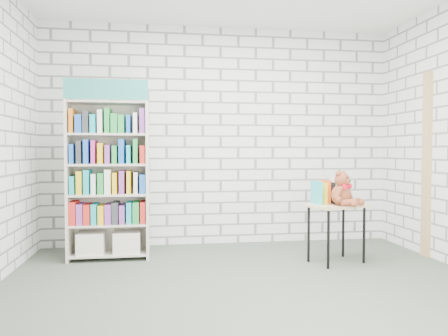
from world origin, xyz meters
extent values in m
plane|color=#434B3F|center=(0.00, 0.00, 0.00)|extent=(4.50, 4.50, 0.00)
cube|color=silver|center=(0.00, 2.00, 1.40)|extent=(4.50, 0.02, 2.80)
cube|color=silver|center=(0.00, -2.00, 1.40)|extent=(4.50, 0.02, 2.80)
cube|color=beige|center=(-1.77, 1.35, 0.88)|extent=(0.03, 0.34, 1.76)
cube|color=beige|center=(-0.92, 1.35, 0.88)|extent=(0.03, 0.34, 1.76)
cube|color=beige|center=(-1.35, 1.51, 0.88)|extent=(0.88, 0.02, 1.76)
cube|color=teal|center=(-1.35, 1.19, 1.87)|extent=(0.88, 0.02, 0.21)
cube|color=beige|center=(-1.35, 1.35, 0.06)|extent=(0.82, 0.32, 0.02)
cube|color=beige|center=(-1.35, 1.35, 0.39)|extent=(0.82, 0.32, 0.02)
cube|color=beige|center=(-1.35, 1.35, 0.72)|extent=(0.82, 0.32, 0.02)
cube|color=beige|center=(-1.35, 1.35, 1.06)|extent=(0.82, 0.32, 0.02)
cube|color=beige|center=(-1.35, 1.35, 1.39)|extent=(0.82, 0.32, 0.02)
cube|color=beige|center=(-1.35, 1.35, 1.74)|extent=(0.82, 0.32, 0.02)
cube|color=silver|center=(-1.54, 1.35, 0.19)|extent=(0.29, 0.28, 0.23)
cube|color=silver|center=(-1.15, 1.35, 0.19)|extent=(0.29, 0.28, 0.23)
cube|color=#BF338C|center=(-1.35, 1.34, 0.52)|extent=(0.82, 0.28, 0.23)
cube|color=#19A5B2|center=(-1.35, 1.34, 0.85)|extent=(0.82, 0.28, 0.23)
cube|color=white|center=(-1.35, 1.34, 1.18)|extent=(0.82, 0.28, 0.23)
cube|color=purple|center=(-1.35, 1.34, 1.52)|extent=(0.82, 0.28, 0.23)
cube|color=#D2B67E|center=(1.10, 0.83, 0.62)|extent=(0.69, 0.58, 0.03)
cylinder|color=black|center=(0.92, 0.60, 0.30)|extent=(0.03, 0.03, 0.61)
cylinder|color=black|center=(0.81, 0.90, 0.30)|extent=(0.03, 0.03, 0.61)
cylinder|color=black|center=(1.39, 0.76, 0.30)|extent=(0.03, 0.03, 0.61)
cylinder|color=black|center=(1.28, 1.06, 0.30)|extent=(0.03, 0.03, 0.61)
cylinder|color=black|center=(0.92, 0.61, 0.63)|extent=(0.04, 0.04, 0.01)
cylinder|color=black|center=(1.37, 0.77, 0.63)|extent=(0.04, 0.04, 0.01)
cube|color=#29AEB3|center=(0.88, 0.85, 0.75)|extent=(0.07, 0.17, 0.24)
cube|color=yellow|center=(0.94, 0.88, 0.75)|extent=(0.07, 0.17, 0.24)
cube|color=#EF5B19|center=(1.00, 0.90, 0.75)|extent=(0.07, 0.17, 0.24)
cube|color=black|center=(1.07, 0.92, 0.75)|extent=(0.07, 0.17, 0.24)
cube|color=white|center=(1.13, 0.94, 0.75)|extent=(0.07, 0.17, 0.24)
cube|color=red|center=(1.19, 0.96, 0.75)|extent=(0.07, 0.17, 0.24)
cube|color=#3991D7|center=(1.25, 0.99, 0.75)|extent=(0.07, 0.17, 0.24)
ellipsoid|color=brown|center=(1.12, 0.76, 0.74)|extent=(0.22, 0.18, 0.22)
sphere|color=brown|center=(1.12, 0.76, 0.91)|extent=(0.16, 0.16, 0.16)
sphere|color=brown|center=(1.07, 0.73, 0.97)|extent=(0.06, 0.06, 0.06)
sphere|color=brown|center=(1.16, 0.81, 0.97)|extent=(0.06, 0.06, 0.06)
sphere|color=brown|center=(1.17, 0.71, 0.89)|extent=(0.06, 0.06, 0.06)
sphere|color=black|center=(1.15, 0.69, 0.93)|extent=(0.02, 0.02, 0.02)
sphere|color=black|center=(1.19, 0.73, 0.93)|extent=(0.02, 0.02, 0.02)
sphere|color=black|center=(1.18, 0.69, 0.89)|extent=(0.02, 0.02, 0.02)
cylinder|color=brown|center=(1.05, 0.67, 0.77)|extent=(0.13, 0.09, 0.15)
cylinder|color=brown|center=(1.22, 0.82, 0.77)|extent=(0.09, 0.13, 0.15)
sphere|color=brown|center=(1.04, 0.64, 0.71)|extent=(0.06, 0.06, 0.06)
sphere|color=brown|center=(1.25, 0.83, 0.71)|extent=(0.06, 0.06, 0.06)
cylinder|color=brown|center=(1.15, 0.64, 0.67)|extent=(0.17, 0.14, 0.09)
cylinder|color=brown|center=(1.24, 0.72, 0.67)|extent=(0.13, 0.18, 0.09)
sphere|color=brown|center=(1.18, 0.57, 0.67)|extent=(0.07, 0.07, 0.07)
sphere|color=brown|center=(1.31, 0.68, 0.67)|extent=(0.07, 0.07, 0.07)
cone|color=red|center=(1.14, 0.69, 0.83)|extent=(0.08, 0.08, 0.06)
cone|color=red|center=(1.19, 0.74, 0.83)|extent=(0.08, 0.08, 0.06)
sphere|color=red|center=(1.17, 0.71, 0.83)|extent=(0.03, 0.03, 0.03)
cube|color=tan|center=(2.23, 0.95, 1.05)|extent=(0.05, 0.12, 2.10)
camera|label=1|loc=(-0.78, -3.62, 1.21)|focal=35.00mm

